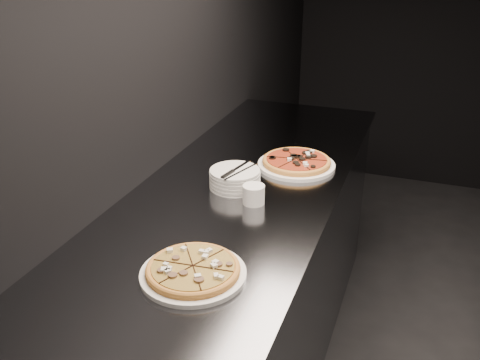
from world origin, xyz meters
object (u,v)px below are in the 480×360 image
(pizza_mushroom, at_px, (193,270))
(ramekin, at_px, (254,194))
(pizza_tomato, at_px, (296,162))
(plate_stack, at_px, (235,178))
(counter, at_px, (233,297))
(cutlery, at_px, (235,171))

(pizza_mushroom, xyz_separation_m, ramekin, (0.01, 0.49, 0.02))
(pizza_tomato, bearing_deg, plate_stack, -122.21)
(counter, height_order, plate_stack, plate_stack)
(plate_stack, relative_size, cutlery, 0.98)
(counter, xyz_separation_m, pizza_tomato, (0.15, 0.34, 0.48))
(counter, distance_m, ramekin, 0.51)
(counter, relative_size, pizza_mushroom, 8.10)
(counter, relative_size, cutlery, 12.55)
(pizza_tomato, xyz_separation_m, ramekin, (-0.06, -0.37, 0.02))
(plate_stack, bearing_deg, pizza_mushroom, -80.76)
(pizza_mushroom, relative_size, plate_stack, 1.58)
(plate_stack, distance_m, cutlery, 0.04)
(pizza_mushroom, distance_m, ramekin, 0.49)
(ramekin, bearing_deg, cutlery, 139.15)
(cutlery, bearing_deg, pizza_mushroom, -69.18)
(pizza_mushroom, xyz_separation_m, cutlery, (-0.09, 0.57, 0.06))
(pizza_mushroom, bearing_deg, plate_stack, 99.24)
(pizza_mushroom, distance_m, plate_stack, 0.60)
(counter, relative_size, plate_stack, 12.81)
(plate_stack, bearing_deg, cutlery, -62.38)
(cutlery, bearing_deg, counter, -69.62)
(plate_stack, bearing_deg, ramekin, -43.14)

